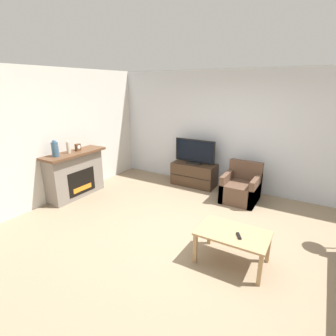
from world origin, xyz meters
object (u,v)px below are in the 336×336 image
at_px(tv_stand, 194,174).
at_px(remote, 239,236).
at_px(mantel_clock, 78,147).
at_px(tv, 195,152).
at_px(armchair, 241,188).
at_px(fireplace, 75,174).
at_px(coffee_table, 233,236).
at_px(mantel_vase_centre_left, 68,147).
at_px(mantel_vase_left, 55,149).

distance_m(tv_stand, remote, 3.08).
height_order(mantel_clock, tv, mantel_clock).
bearing_deg(remote, mantel_clock, 140.53).
xyz_separation_m(mantel_clock, tv, (1.94, 1.78, -0.25)).
distance_m(mantel_clock, armchair, 3.60).
bearing_deg(fireplace, mantel_clock, 82.88).
xyz_separation_m(tv, remote, (1.81, -2.48, -0.35)).
bearing_deg(coffee_table, remote, -34.94).
distance_m(mantel_clock, coffee_table, 3.77).
height_order(mantel_vase_centre_left, coffee_table, mantel_vase_centre_left).
height_order(tv, coffee_table, tv).
relative_size(mantel_vase_left, tv_stand, 0.32).
bearing_deg(fireplace, armchair, 26.87).
bearing_deg(mantel_vase_left, armchair, 32.66).
bearing_deg(remote, tv_stand, 97.15).
height_order(fireplace, mantel_clock, mantel_clock).
height_order(mantel_vase_centre_left, remote, mantel_vase_centre_left).
relative_size(mantel_vase_centre_left, tv, 0.26).
height_order(fireplace, tv, tv).
bearing_deg(tv_stand, armchair, -13.85).
bearing_deg(armchair, mantel_vase_centre_left, -151.53).
bearing_deg(coffee_table, tv_stand, 125.39).
relative_size(mantel_vase_left, mantel_vase_centre_left, 1.27).
height_order(tv, armchair, tv).
xyz_separation_m(tv_stand, tv, (0.00, -0.00, 0.55)).
height_order(mantel_clock, armchair, mantel_clock).
bearing_deg(mantel_vase_centre_left, mantel_clock, 89.82).
bearing_deg(armchair, mantel_vase_left, -147.34).
bearing_deg(tv_stand, remote, -53.89).
relative_size(fireplace, tv_stand, 1.31).
relative_size(mantel_clock, remote, 1.00).
bearing_deg(fireplace, tv_stand, 44.59).
xyz_separation_m(mantel_vase_centre_left, armchair, (3.18, 1.72, -0.86)).
xyz_separation_m(mantel_vase_centre_left, tv, (1.94, 2.03, -0.30)).
bearing_deg(mantel_vase_left, coffee_table, -1.14).
bearing_deg(mantel_clock, mantel_vase_centre_left, -90.18).
xyz_separation_m(mantel_clock, remote, (3.75, -0.70, -0.60)).
relative_size(fireplace, armchair, 1.74).
distance_m(mantel_vase_centre_left, coffee_table, 3.74).
bearing_deg(mantel_vase_centre_left, tv, 46.32).
height_order(mantel_clock, tv_stand, mantel_clock).
relative_size(mantel_vase_centre_left, remote, 1.76).
height_order(mantel_vase_left, mantel_clock, mantel_vase_left).
bearing_deg(tv_stand, tv, -90.00).
xyz_separation_m(mantel_clock, coffee_table, (3.65, -0.63, -0.67)).
distance_m(tv_stand, armchair, 1.28).
relative_size(fireplace, mantel_vase_centre_left, 5.27).
bearing_deg(mantel_vase_centre_left, mantel_vase_left, -90.00).
xyz_separation_m(tv_stand, coffee_table, (1.72, -2.42, 0.13)).
distance_m(tv, armchair, 1.39).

